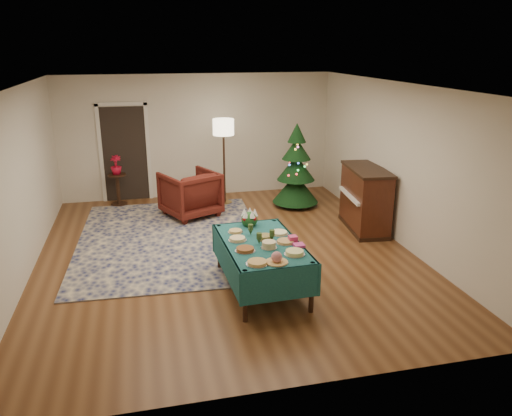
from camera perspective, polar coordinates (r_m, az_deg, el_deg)
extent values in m
plane|color=#593319|center=(8.29, -3.41, -5.19)|extent=(7.00, 7.00, 0.00)
plane|color=white|center=(7.63, -3.79, 13.77)|extent=(7.00, 7.00, 0.00)
plane|color=beige|center=(11.24, -6.64, 8.15)|extent=(6.00, 0.00, 6.00)
plane|color=beige|center=(4.62, 3.83, -6.57)|extent=(6.00, 0.00, 6.00)
plane|color=beige|center=(7.94, -25.45, 2.31)|extent=(0.00, 7.00, 7.00)
plane|color=beige|center=(8.84, 16.02, 4.84)|extent=(0.00, 7.00, 7.00)
cube|color=black|center=(11.23, -14.74, 5.95)|extent=(0.92, 0.02, 2.04)
cube|color=silver|center=(11.24, -17.31, 5.89)|extent=(0.08, 0.04, 2.14)
cube|color=silver|center=(11.21, -12.19, 6.27)|extent=(0.08, 0.04, 2.14)
cube|color=silver|center=(11.05, -15.20, 11.41)|extent=(1.08, 0.04, 0.08)
cube|color=#131B49|center=(9.00, -9.64, -3.41)|extent=(3.37, 4.33, 0.02)
cylinder|color=black|center=(6.20, -1.26, -10.05)|extent=(0.06, 0.06, 0.70)
cylinder|color=black|center=(7.63, -4.22, -4.48)|extent=(0.06, 0.06, 0.70)
cylinder|color=black|center=(6.44, 6.38, -9.02)|extent=(0.06, 0.06, 0.70)
cylinder|color=black|center=(7.83, 2.07, -3.85)|extent=(0.06, 0.06, 0.70)
cube|color=#144247|center=(6.87, 0.62, -4.09)|extent=(1.09, 1.80, 0.04)
cube|color=#144247|center=(7.73, -1.16, -3.10)|extent=(1.05, 0.07, 0.44)
cube|color=#144247|center=(6.19, 2.84, -8.75)|extent=(1.05, 0.07, 0.44)
cube|color=#144247|center=(7.09, 4.53, -5.17)|extent=(0.09, 1.79, 0.44)
cube|color=#144247|center=(6.84, -3.46, -6.05)|extent=(0.09, 1.79, 0.44)
cylinder|color=silver|center=(6.20, 0.14, -6.40)|extent=(0.28, 0.28, 0.01)
cylinder|color=tan|center=(6.19, 0.14, -6.21)|extent=(0.24, 0.24, 0.03)
cylinder|color=silver|center=(6.24, 2.37, -6.25)|extent=(0.29, 0.29, 0.01)
sphere|color=#CC727A|center=(6.21, 2.38, -5.61)|extent=(0.14, 0.14, 0.14)
cylinder|color=silver|center=(6.49, 4.42, -5.29)|extent=(0.28, 0.28, 0.01)
cylinder|color=#D8D172|center=(6.48, 4.43, -5.06)|extent=(0.23, 0.23, 0.05)
cylinder|color=silver|center=(6.58, -1.25, -4.90)|extent=(0.27, 0.27, 0.01)
cylinder|color=brown|center=(6.57, -1.25, -4.71)|extent=(0.23, 0.23, 0.04)
cylinder|color=silver|center=(6.68, 1.49, -4.56)|extent=(0.22, 0.22, 0.01)
cylinder|color=tan|center=(6.66, 1.49, -4.18)|extent=(0.19, 0.19, 0.08)
cylinder|color=silver|center=(6.86, 3.40, -3.96)|extent=(0.27, 0.27, 0.01)
cylinder|color=#B2844C|center=(6.85, 3.40, -3.81)|extent=(0.23, 0.23, 0.03)
cylinder|color=silver|center=(6.93, -2.14, -3.70)|extent=(0.26, 0.26, 0.01)
cylinder|color=#D8BF7F|center=(6.92, -2.14, -3.51)|extent=(0.22, 0.22, 0.04)
cylinder|color=silver|center=(6.96, 1.04, -3.59)|extent=(0.23, 0.23, 0.01)
cylinder|color=maroon|center=(6.94, 1.04, -3.33)|extent=(0.20, 0.20, 0.06)
cylinder|color=silver|center=(7.16, 2.64, -2.95)|extent=(0.27, 0.27, 0.01)
cylinder|color=#F2EACC|center=(7.16, 2.64, -2.80)|extent=(0.23, 0.23, 0.03)
cylinder|color=silver|center=(7.22, -2.36, -2.78)|extent=(0.22, 0.22, 0.01)
cylinder|color=tan|center=(7.21, -2.37, -2.63)|extent=(0.19, 0.19, 0.03)
cone|color=#2D471E|center=(7.10, -0.62, -2.81)|extent=(0.06, 0.06, 0.08)
cylinder|color=#2D471E|center=(7.07, -0.62, -2.21)|extent=(0.07, 0.07, 0.08)
cone|color=#2D471E|center=(6.90, 1.84, -3.48)|extent=(0.06, 0.06, 0.08)
cylinder|color=#2D471E|center=(6.87, 1.85, -2.86)|extent=(0.07, 0.07, 0.08)
cone|color=#2D471E|center=(6.79, 0.36, -3.83)|extent=(0.06, 0.06, 0.08)
cylinder|color=#2D471E|center=(6.76, 0.36, -3.21)|extent=(0.07, 0.07, 0.08)
cube|color=#D13A88|center=(6.74, 4.93, -4.27)|extent=(0.14, 0.14, 0.04)
cube|color=#CE396C|center=(6.87, 4.23, -3.57)|extent=(0.12, 0.12, 0.09)
sphere|color=#1E4C1E|center=(7.46, -0.76, -1.34)|extent=(0.24, 0.24, 0.24)
cone|color=white|center=(7.44, -0.14, -0.48)|extent=(0.09, 0.09, 0.11)
cone|color=white|center=(7.50, -0.71, -0.32)|extent=(0.09, 0.09, 0.11)
cone|color=white|center=(7.46, -1.36, -0.45)|extent=(0.09, 0.09, 0.11)
cone|color=white|center=(7.37, -1.20, -0.69)|extent=(0.09, 0.09, 0.11)
cone|color=white|center=(7.36, -0.44, -0.71)|extent=(0.09, 0.09, 0.11)
sphere|color=#B20C0F|center=(7.52, -0.23, -0.88)|extent=(0.06, 0.06, 0.06)
sphere|color=#B20C0F|center=(7.52, -1.33, -0.90)|extent=(0.06, 0.06, 0.06)
sphere|color=#B20C0F|center=(7.38, -1.31, -1.26)|extent=(0.06, 0.06, 0.06)
sphere|color=#B20C0F|center=(7.38, -0.19, -1.25)|extent=(0.06, 0.06, 0.06)
imported|color=#501711|center=(10.00, -7.54, 1.87)|extent=(1.27, 1.24, 1.00)
cylinder|color=#A57F3F|center=(10.88, -3.58, 0.66)|extent=(0.31, 0.31, 0.03)
cylinder|color=black|center=(10.66, -3.66, 4.82)|extent=(0.04, 0.04, 1.66)
cylinder|color=#FFEABF|center=(10.50, -3.75, 9.23)|extent=(0.44, 0.44, 0.33)
cylinder|color=black|center=(11.12, -15.35, 0.44)|extent=(0.34, 0.34, 0.04)
cylinder|color=black|center=(11.03, -15.48, 1.99)|extent=(0.08, 0.08, 0.63)
cylinder|color=black|center=(10.95, -15.63, 3.67)|extent=(0.38, 0.38, 0.03)
imported|color=#B60D26|center=(10.92, -15.68, 4.31)|extent=(0.22, 0.40, 0.22)
cylinder|color=black|center=(10.71, 4.50, 0.66)|extent=(0.11, 0.11, 0.14)
cone|color=black|center=(10.61, 4.54, 2.34)|extent=(1.13, 1.13, 0.62)
cone|color=black|center=(10.50, 4.60, 4.65)|extent=(0.92, 0.92, 0.53)
cone|color=black|center=(10.42, 4.66, 6.77)|extent=(0.70, 0.70, 0.44)
cone|color=black|center=(10.36, 4.71, 8.58)|extent=(0.45, 0.45, 0.40)
cube|color=black|center=(9.55, 12.16, -2.11)|extent=(0.72, 1.39, 0.08)
cube|color=#38180E|center=(9.38, 12.38, 1.01)|extent=(0.70, 1.37, 1.09)
cube|color=black|center=(9.24, 12.61, 4.35)|extent=(0.75, 1.41, 0.05)
cube|color=white|center=(9.27, 10.76, 1.40)|extent=(0.24, 1.13, 0.06)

